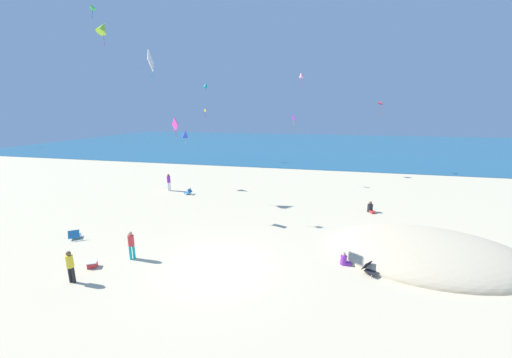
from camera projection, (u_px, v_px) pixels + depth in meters
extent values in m
plane|color=beige|center=(261.00, 204.00, 23.72)|extent=(120.00, 120.00, 0.00)
cube|color=#236084|center=(302.00, 144.00, 66.73)|extent=(120.00, 60.00, 0.05)
ellipsoid|color=beige|center=(425.00, 254.00, 15.40)|extent=(10.00, 7.00, 1.90)
cube|color=#2370B2|center=(187.00, 192.00, 26.51)|extent=(0.51, 0.58, 0.03)
cube|color=#2370B2|center=(190.00, 191.00, 26.40)|extent=(0.23, 0.57, 0.36)
cylinder|color=#B7B7BC|center=(184.00, 194.00, 26.30)|extent=(0.02, 0.02, 0.17)
cylinder|color=#B7B7BC|center=(187.00, 192.00, 26.83)|extent=(0.02, 0.02, 0.17)
cube|color=black|center=(372.00, 272.00, 13.42)|extent=(0.76, 0.76, 0.03)
cube|color=black|center=(367.00, 265.00, 13.61)|extent=(0.53, 0.55, 0.40)
cylinder|color=#B7B7BC|center=(378.00, 273.00, 13.45)|extent=(0.02, 0.02, 0.16)
cylinder|color=#B7B7BC|center=(371.00, 276.00, 13.16)|extent=(0.02, 0.02, 0.16)
cube|color=#2370B2|center=(75.00, 236.00, 17.27)|extent=(0.79, 0.79, 0.03)
cube|color=#2370B2|center=(74.00, 234.00, 16.97)|extent=(0.61, 0.55, 0.44)
cylinder|color=#B7B7BC|center=(70.00, 237.00, 17.32)|extent=(0.02, 0.02, 0.17)
cylinder|color=#B7B7BC|center=(81.00, 235.00, 17.55)|extent=(0.02, 0.02, 0.17)
cube|color=red|center=(92.00, 265.00, 14.06)|extent=(0.52, 0.49, 0.25)
cube|color=white|center=(92.00, 262.00, 14.02)|extent=(0.53, 0.51, 0.04)
cylinder|color=#19ADB2|center=(134.00, 252.00, 14.86)|extent=(0.13, 0.13, 0.75)
cylinder|color=#19ADB2|center=(130.00, 253.00, 14.75)|extent=(0.13, 0.13, 0.75)
cylinder|color=red|center=(131.00, 240.00, 14.66)|extent=(0.42, 0.42, 0.56)
sphere|color=tan|center=(130.00, 234.00, 14.57)|extent=(0.21, 0.21, 0.21)
cylinder|color=white|center=(170.00, 186.00, 27.71)|extent=(0.14, 0.14, 0.81)
cylinder|color=white|center=(168.00, 187.00, 27.57)|extent=(0.14, 0.14, 0.81)
cylinder|color=purple|center=(169.00, 179.00, 27.48)|extent=(0.43, 0.43, 0.61)
sphere|color=brown|center=(168.00, 175.00, 27.39)|extent=(0.22, 0.22, 0.22)
cylinder|color=black|center=(391.00, 245.00, 15.81)|extent=(0.54, 0.54, 0.59)
sphere|color=brown|center=(392.00, 238.00, 15.72)|extent=(0.24, 0.24, 0.24)
cube|color=blue|center=(386.00, 247.00, 16.03)|extent=(0.52, 0.49, 0.17)
cylinder|color=black|center=(370.00, 208.00, 21.79)|extent=(0.54, 0.54, 0.60)
sphere|color=brown|center=(370.00, 203.00, 21.69)|extent=(0.24, 0.24, 0.24)
cube|color=red|center=(372.00, 212.00, 21.61)|extent=(0.48, 0.53, 0.18)
cylinder|color=purple|center=(343.00, 260.00, 14.30)|extent=(0.32, 0.32, 0.48)
sphere|color=beige|center=(344.00, 254.00, 14.23)|extent=(0.19, 0.19, 0.19)
cube|color=purple|center=(347.00, 263.00, 14.30)|extent=(0.35, 0.25, 0.14)
cylinder|color=black|center=(70.00, 275.00, 12.78)|extent=(0.13, 0.13, 0.75)
cylinder|color=black|center=(74.00, 275.00, 12.76)|extent=(0.13, 0.13, 0.75)
cylinder|color=yellow|center=(70.00, 261.00, 12.62)|extent=(0.33, 0.33, 0.56)
sphere|color=brown|center=(68.00, 253.00, 12.53)|extent=(0.21, 0.21, 0.21)
cube|color=purple|center=(294.00, 118.00, 29.18)|extent=(0.44, 0.50, 0.60)
cylinder|color=orange|center=(294.00, 123.00, 29.30)|extent=(0.05, 0.04, 0.57)
cube|color=yellow|center=(205.00, 110.00, 39.47)|extent=(0.45, 0.33, 0.52)
cylinder|color=black|center=(205.00, 114.00, 39.59)|extent=(0.08, 0.09, 0.67)
cone|color=#1EADAD|center=(206.00, 85.00, 43.14)|extent=(0.67, 0.89, 0.94)
cylinder|color=purple|center=(206.00, 89.00, 43.28)|extent=(0.03, 0.05, 0.57)
cone|color=green|center=(91.00, 7.00, 19.55)|extent=(0.61, 0.50, 0.55)
cylinder|color=blue|center=(92.00, 14.00, 19.65)|extent=(0.13, 0.07, 0.56)
cone|color=blue|center=(185.00, 134.00, 27.87)|extent=(1.01, 0.98, 0.88)
cylinder|color=#99DB33|center=(186.00, 140.00, 28.01)|extent=(0.12, 0.11, 0.67)
cone|color=#99DB33|center=(103.00, 28.00, 23.68)|extent=(0.90, 1.24, 1.21)
cylinder|color=purple|center=(104.00, 40.00, 23.89)|extent=(0.04, 0.08, 1.01)
cube|color=white|center=(151.00, 61.00, 14.75)|extent=(0.37, 1.04, 1.07)
cylinder|color=#1EADAD|center=(152.00, 76.00, 14.91)|extent=(0.15, 0.05, 0.68)
cube|color=#DB3DA8|center=(175.00, 125.00, 19.44)|extent=(0.79, 0.66, 0.99)
cylinder|color=red|center=(176.00, 133.00, 19.57)|extent=(0.09, 0.10, 0.46)
cone|color=pink|center=(301.00, 75.00, 33.75)|extent=(0.79, 0.87, 0.78)
cylinder|color=#DB3DA8|center=(301.00, 82.00, 33.93)|extent=(0.11, 0.19, 1.08)
pyramid|color=red|center=(381.00, 103.00, 35.43)|extent=(0.71, 0.85, 0.46)
cylinder|color=red|center=(380.00, 112.00, 35.68)|extent=(0.22, 0.07, 1.16)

